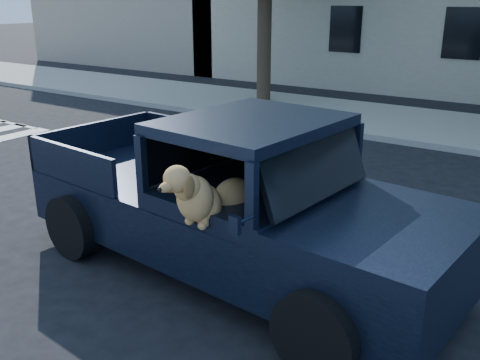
% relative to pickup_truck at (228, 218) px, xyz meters
% --- Properties ---
extents(ground, '(120.00, 120.00, 0.00)m').
position_rel_pickup_truck_xyz_m(ground, '(-1.39, -0.05, -0.67)').
color(ground, black).
rests_on(ground, ground).
extents(far_sidewalk, '(60.00, 4.00, 0.15)m').
position_rel_pickup_truck_xyz_m(far_sidewalk, '(-1.39, 9.15, -0.60)').
color(far_sidewalk, gray).
rests_on(far_sidewalk, ground).
extents(lane_stripes, '(21.60, 0.14, 0.01)m').
position_rel_pickup_truck_xyz_m(lane_stripes, '(0.61, 3.35, -0.67)').
color(lane_stripes, silver).
rests_on(lane_stripes, ground).
extents(pickup_truck, '(5.75, 3.10, 1.99)m').
position_rel_pickup_truck_xyz_m(pickup_truck, '(0.00, 0.00, 0.00)').
color(pickup_truck, black).
rests_on(pickup_truck, ground).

